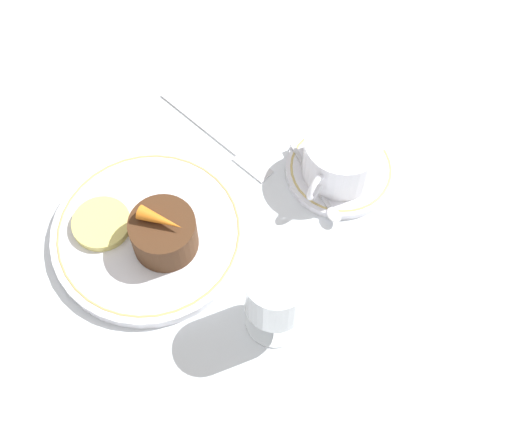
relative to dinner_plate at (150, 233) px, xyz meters
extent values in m
plane|color=white|center=(0.00, 0.05, -0.01)|extent=(3.00, 3.00, 0.00)
cylinder|color=white|center=(0.00, 0.00, 0.00)|extent=(0.23, 0.23, 0.01)
torus|color=tan|center=(0.00, 0.00, 0.00)|extent=(0.21, 0.21, 0.00)
cylinder|color=white|center=(-0.20, 0.13, 0.00)|extent=(0.13, 0.13, 0.01)
torus|color=tan|center=(-0.20, 0.13, 0.00)|extent=(0.12, 0.12, 0.00)
cylinder|color=white|center=(-0.20, 0.13, 0.03)|extent=(0.09, 0.09, 0.06)
cylinder|color=#9E7A4C|center=(-0.20, 0.13, 0.03)|extent=(0.08, 0.08, 0.05)
torus|color=white|center=(-0.15, 0.13, 0.03)|extent=(0.04, 0.01, 0.04)
cube|color=silver|center=(-0.17, 0.11, 0.00)|extent=(0.05, 0.09, 0.00)
ellipsoid|color=silver|center=(-0.14, 0.16, 0.00)|extent=(0.02, 0.03, 0.00)
cylinder|color=silver|center=(0.00, 0.18, -0.01)|extent=(0.06, 0.06, 0.01)
cylinder|color=silver|center=(0.00, 0.18, 0.02)|extent=(0.01, 0.01, 0.04)
cylinder|color=silver|center=(0.00, 0.18, 0.07)|extent=(0.06, 0.06, 0.06)
cylinder|color=#5B0F1E|center=(0.00, 0.18, 0.06)|extent=(0.06, 0.06, 0.03)
cube|color=silver|center=(-0.16, -0.05, -0.01)|extent=(0.03, 0.14, 0.01)
cube|color=silver|center=(-0.15, 0.04, -0.01)|extent=(0.03, 0.05, 0.01)
cylinder|color=#4C2D19|center=(0.00, 0.03, 0.03)|extent=(0.07, 0.07, 0.05)
cone|color=orange|center=(0.00, 0.03, 0.06)|extent=(0.03, 0.05, 0.02)
cylinder|color=#EFE075|center=(0.03, -0.05, 0.01)|extent=(0.07, 0.07, 0.01)
camera|label=1|loc=(0.24, 0.32, 0.73)|focal=50.00mm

